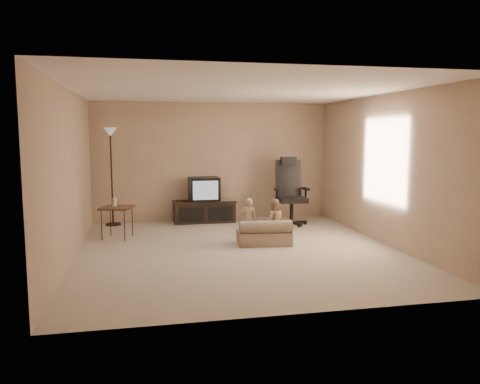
% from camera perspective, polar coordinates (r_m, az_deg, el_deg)
% --- Properties ---
extents(floor, '(5.50, 5.50, 0.00)m').
position_cam_1_polar(floor, '(7.51, -0.25, -7.08)').
color(floor, beige).
rests_on(floor, ground).
extents(room_shell, '(5.50, 5.50, 5.50)m').
position_cam_1_polar(room_shell, '(7.29, -0.26, 4.57)').
color(room_shell, white).
rests_on(room_shell, floor).
extents(tv_stand, '(1.33, 0.49, 0.95)m').
position_cam_1_polar(tv_stand, '(9.81, -4.34, -1.42)').
color(tv_stand, black).
rests_on(tv_stand, floor).
extents(office_chair, '(0.67, 0.69, 1.38)m').
position_cam_1_polar(office_chair, '(9.60, 6.16, -1.01)').
color(office_chair, black).
rests_on(office_chair, floor).
extents(side_table, '(0.64, 0.64, 0.77)m').
position_cam_1_polar(side_table, '(8.52, -14.81, -1.87)').
color(side_table, brown).
rests_on(side_table, floor).
extents(floor_lamp, '(0.31, 0.31, 1.97)m').
position_cam_1_polar(floor_lamp, '(9.71, -15.46, 4.43)').
color(floor_lamp, black).
rests_on(floor_lamp, floor).
extents(child_sofa, '(0.92, 0.57, 0.43)m').
position_cam_1_polar(child_sofa, '(7.83, 2.99, -5.20)').
color(child_sofa, tan).
rests_on(child_sofa, floor).
extents(toddler_left, '(0.32, 0.26, 0.77)m').
position_cam_1_polar(toddler_left, '(7.97, 1.03, -3.45)').
color(toddler_left, tan).
rests_on(toddler_left, floor).
extents(toddler_right, '(0.39, 0.24, 0.76)m').
position_cam_1_polar(toddler_right, '(7.94, 4.10, -3.53)').
color(toddler_right, tan).
rests_on(toddler_right, floor).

